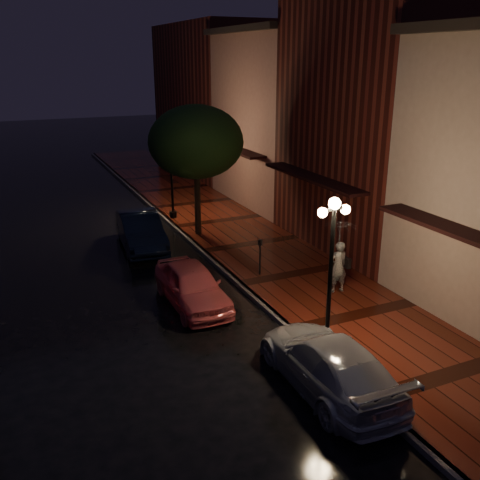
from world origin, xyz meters
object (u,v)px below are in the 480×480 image
streetlamp_near (331,265)px  street_tree (196,144)px  parking_meter (260,253)px  streetlamp_far (171,169)px  silver_car (328,364)px  woman_with_umbrella (340,245)px  pink_car (192,285)px  navy_car (141,231)px

streetlamp_near → street_tree: 11.12m
parking_meter → streetlamp_far: bearing=87.6°
streetlamp_far → street_tree: street_tree is taller
streetlamp_near → street_tree: bearing=88.7°
streetlamp_near → silver_car: streetlamp_near is taller
streetlamp_near → woman_with_umbrella: bearing=51.4°
woman_with_umbrella → streetlamp_far: bearing=-73.4°
pink_car → parking_meter: 3.28m
woman_with_umbrella → street_tree: bearing=-70.7°
streetlamp_near → pink_car: (-2.41, 4.36, -1.90)m
streetlamp_far → street_tree: bearing=-85.1°
navy_car → woman_with_umbrella: bearing=-52.5°
woman_with_umbrella → streetlamp_near: bearing=55.6°
navy_car → woman_with_umbrella: (4.93, -7.61, 1.07)m
street_tree → streetlamp_far: bearing=94.9°
streetlamp_far → pink_car: bearing=-104.1°
streetlamp_far → silver_car: 15.65m
streetlamp_near → streetlamp_far: 14.00m
parking_meter → pink_car: bearing=-166.6°
navy_car → street_tree: bearing=12.2°
street_tree → pink_car: 7.98m
silver_car → street_tree: bearing=-94.0°
streetlamp_near → parking_meter: (0.65, 5.48, -1.62)m
navy_car → silver_car: 12.23m
pink_car → silver_car: bearing=-76.3°
streetlamp_far → woman_with_umbrella: streetlamp_far is taller
streetlamp_near → woman_with_umbrella: 3.93m
pink_car → streetlamp_far: bearing=75.6°
parking_meter → navy_car: bearing=114.9°
pink_car → navy_car: bearing=90.7°
woman_with_umbrella → navy_car: bearing=-52.8°
street_tree → pink_car: bearing=-111.9°
streetlamp_far → woman_with_umbrella: size_ratio=1.70×
street_tree → silver_car: size_ratio=1.21×
pink_car → parking_meter: bearing=19.9°
streetlamp_near → pink_car: streetlamp_near is taller
pink_car → woman_with_umbrella: (4.82, -1.34, 1.13)m
navy_car → silver_car: bearing=-78.0°
streetlamp_near → silver_car: size_ratio=0.90×
streetlamp_near → street_tree: (0.26, 10.99, 1.64)m
silver_car → streetlamp_far: bearing=-92.0°
streetlamp_far → street_tree: 3.44m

